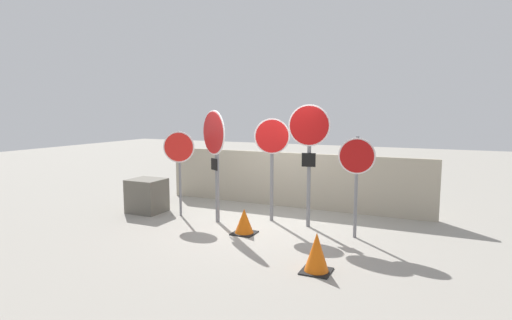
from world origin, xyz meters
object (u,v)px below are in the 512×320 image
stop_sign_3 (309,141)px  stop_sign_1 (215,144)px  stop_sign_4 (357,165)px  traffic_cone_1 (244,221)px  traffic_cone_0 (317,253)px  storage_crate (147,196)px  stop_sign_2 (272,148)px  stop_sign_0 (179,153)px

stop_sign_3 → stop_sign_1: bearing=-175.9°
stop_sign_4 → traffic_cone_1: (-2.00, -0.61, -1.14)m
traffic_cone_1 → stop_sign_3: bearing=43.1°
traffic_cone_0 → traffic_cone_1: 2.18m
stop_sign_1 → stop_sign_4: 2.93m
storage_crate → stop_sign_2: bearing=9.2°
storage_crate → stop_sign_0: bearing=0.6°
stop_sign_2 → traffic_cone_1: size_ratio=4.51×
stop_sign_2 → stop_sign_3: 0.88m
stop_sign_3 → storage_crate: stop_sign_3 is taller
traffic_cone_0 → storage_crate: bearing=158.7°
stop_sign_1 → traffic_cone_1: stop_sign_1 is taller
storage_crate → stop_sign_1: bearing=-3.1°
stop_sign_3 → stop_sign_2: bearing=162.5°
stop_sign_2 → traffic_cone_0: stop_sign_2 is taller
stop_sign_0 → storage_crate: size_ratio=2.45×
stop_sign_1 → stop_sign_0: bearing=-154.0°
stop_sign_0 → stop_sign_2: stop_sign_2 is taller
stop_sign_0 → stop_sign_3: stop_sign_3 is taller
stop_sign_4 → traffic_cone_1: size_ratio=3.88×
stop_sign_0 → stop_sign_1: size_ratio=0.81×
stop_sign_1 → traffic_cone_1: 1.76m
traffic_cone_1 → storage_crate: size_ratio=0.63×
stop_sign_1 → stop_sign_4: bearing=35.4°
stop_sign_0 → stop_sign_4: (3.90, 0.03, -0.06)m
stop_sign_1 → stop_sign_3: (1.91, 0.47, 0.10)m
stop_sign_2 → traffic_cone_1: 1.71m
stop_sign_0 → stop_sign_1: stop_sign_1 is taller
stop_sign_2 → stop_sign_4: 1.92m
stop_sign_3 → stop_sign_0: bearing=177.3°
stop_sign_1 → stop_sign_4: (2.92, 0.15, -0.29)m
stop_sign_1 → traffic_cone_0: 3.48m
stop_sign_3 → traffic_cone_0: (0.80, -2.16, -1.48)m
stop_sign_0 → traffic_cone_1: 2.32m
stop_sign_0 → stop_sign_4: stop_sign_0 is taller
stop_sign_3 → traffic_cone_0: bearing=-79.5°
traffic_cone_0 → storage_crate: 4.96m
stop_sign_3 → storage_crate: 4.08m
stop_sign_4 → storage_crate: (-4.83, -0.04, -0.99)m
traffic_cone_1 → stop_sign_0: bearing=163.2°
stop_sign_3 → traffic_cone_1: size_ratio=5.08×
stop_sign_2 → traffic_cone_0: bearing=-77.4°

